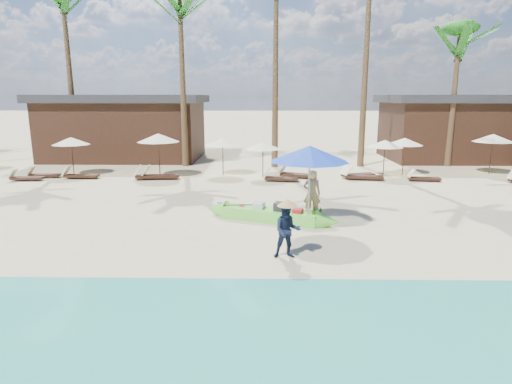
{
  "coord_description": "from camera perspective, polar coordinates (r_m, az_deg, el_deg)",
  "views": [
    {
      "loc": [
        1.47,
        -11.85,
        4.19
      ],
      "look_at": [
        1.22,
        2.0,
        1.1
      ],
      "focal_mm": 30.0,
      "sensor_mm": 36.0,
      "label": 1
    }
  ],
  "objects": [
    {
      "name": "lounger_3_left",
      "position": [
        24.73,
        -28.44,
        1.76
      ],
      "size": [
        1.69,
        0.61,
        0.57
      ],
      "rotation": [
        0.0,
        0.0,
        0.06
      ],
      "color": "#372116",
      "rests_on": "ground"
    },
    {
      "name": "wet_sand_strip",
      "position": [
        8.16,
        -10.03,
        -18.5
      ],
      "size": [
        240.0,
        4.5,
        0.01
      ],
      "primitive_type": "cube",
      "color": "tan",
      "rests_on": "ground"
    },
    {
      "name": "resort_parasol_4",
      "position": [
        23.28,
        -12.91,
        7.06
      ],
      "size": [
        2.23,
        2.23,
        2.3
      ],
      "color": "#372116",
      "rests_on": "ground"
    },
    {
      "name": "ground",
      "position": [
        12.65,
        -5.75,
        -6.81
      ],
      "size": [
        240.0,
        240.0,
        0.0
      ],
      "primitive_type": "plane",
      "color": "beige",
      "rests_on": "ground"
    },
    {
      "name": "resort_parasol_7",
      "position": [
        23.68,
        16.83,
        6.19
      ],
      "size": [
        1.9,
        1.9,
        1.96
      ],
      "color": "#372116",
      "rests_on": "ground"
    },
    {
      "name": "palm_4",
      "position": [
        26.4,
        2.7,
        24.08
      ],
      "size": [
        2.08,
        2.08,
        11.7
      ],
      "color": "brown",
      "rests_on": "ground"
    },
    {
      "name": "blue_umbrella",
      "position": [
        13.59,
        7.18,
        5.08
      ],
      "size": [
        2.5,
        2.5,
        2.7
      ],
      "color": "#99999E",
      "rests_on": "ground"
    },
    {
      "name": "resort_parasol_8",
      "position": [
        24.71,
        19.21,
        6.38
      ],
      "size": [
        1.95,
        1.95,
        2.01
      ],
      "color": "#372116",
      "rests_on": "ground"
    },
    {
      "name": "lounger_8_left",
      "position": [
        23.23,
        21.25,
        1.81
      ],
      "size": [
        1.66,
        0.64,
        0.55
      ],
      "rotation": [
        0.0,
        0.0,
        -0.09
      ],
      "color": "#372116",
      "rests_on": "ground"
    },
    {
      "name": "lounger_6_right",
      "position": [
        22.65,
        5.3,
        2.45
      ],
      "size": [
        2.02,
        1.16,
        0.66
      ],
      "rotation": [
        0.0,
        0.0,
        -0.31
      ],
      "color": "#372116",
      "rests_on": "ground"
    },
    {
      "name": "resort_parasol_6",
      "position": [
        22.34,
        0.93,
        6.2
      ],
      "size": [
        1.83,
        1.83,
        1.88
      ],
      "color": "#372116",
      "rests_on": "ground"
    },
    {
      "name": "lounger_5_left",
      "position": [
        22.71,
        -12.85,
        2.2
      ],
      "size": [
        1.91,
        0.64,
        0.64
      ],
      "rotation": [
        0.0,
        0.0,
        0.03
      ],
      "color": "#372116",
      "rests_on": "ground"
    },
    {
      "name": "tourist",
      "position": [
        15.16,
        7.46,
        -0.23
      ],
      "size": [
        0.64,
        0.44,
        1.71
      ],
      "primitive_type": "imported",
      "rotation": [
        0.0,
        0.0,
        3.09
      ],
      "color": "tan",
      "rests_on": "ground"
    },
    {
      "name": "vendor_green",
      "position": [
        11.32,
        4.18,
        -5.18
      ],
      "size": [
        0.74,
        0.59,
        1.48
      ],
      "primitive_type": "imported",
      "rotation": [
        0.0,
        0.0,
        0.05
      ],
      "color": "#151E3A",
      "rests_on": "ground"
    },
    {
      "name": "pavilion_west",
      "position": [
        30.9,
        -17.01,
        8.35
      ],
      "size": [
        10.8,
        6.6,
        4.3
      ],
      "color": "#372116",
      "rests_on": "ground"
    },
    {
      "name": "lounger_7_right",
      "position": [
        22.66,
        13.95,
        2.14
      ],
      "size": [
        2.01,
        0.89,
        0.66
      ],
      "rotation": [
        0.0,
        0.0,
        -0.16
      ],
      "color": "#372116",
      "rests_on": "ground"
    },
    {
      "name": "lounger_3_right",
      "position": [
        25.22,
        -26.6,
        2.12
      ],
      "size": [
        1.65,
        0.6,
        0.55
      ],
      "rotation": [
        0.0,
        0.0,
        0.06
      ],
      "color": "#372116",
      "rests_on": "ground"
    },
    {
      "name": "resort_parasol_5",
      "position": [
        23.23,
        -4.47,
        6.7
      ],
      "size": [
        1.96,
        1.96,
        2.01
      ],
      "color": "#372116",
      "rests_on": "ground"
    },
    {
      "name": "lounger_6_left",
      "position": [
        21.62,
        3.09,
        1.95
      ],
      "size": [
        1.83,
        0.79,
        0.6
      ],
      "rotation": [
        0.0,
        0.0,
        -0.14
      ],
      "color": "#372116",
      "rests_on": "ground"
    },
    {
      "name": "palm_2",
      "position": [
        29.86,
        -24.25,
        21.18
      ],
      "size": [
        2.08,
        2.08,
        11.33
      ],
      "color": "brown",
      "rests_on": "ground"
    },
    {
      "name": "green_canoe",
      "position": [
        14.73,
        1.84,
        -3.0
      ],
      "size": [
        5.16,
        2.22,
        0.68
      ],
      "rotation": [
        0.0,
        0.0,
        -0.36
      ],
      "color": "#68E545",
      "rests_on": "ground"
    },
    {
      "name": "pavilion_east",
      "position": [
        31.97,
        24.34,
        7.92
      ],
      "size": [
        8.8,
        6.6,
        4.3
      ],
      "color": "#372116",
      "rests_on": "ground"
    },
    {
      "name": "resort_parasol_3",
      "position": [
        25.34,
        -23.45,
        6.26
      ],
      "size": [
        1.99,
        1.99,
        2.04
      ],
      "color": "#372116",
      "rests_on": "ground"
    },
    {
      "name": "lounger_7_left",
      "position": [
        23.12,
        13.16,
        2.36
      ],
      "size": [
        1.93,
        1.14,
        0.63
      ],
      "rotation": [
        0.0,
        0.0,
        0.33
      ],
      "color": "#372116",
      "rests_on": "ground"
    },
    {
      "name": "resort_parasol_9",
      "position": [
        26.8,
        29.06,
        6.31
      ],
      "size": [
        2.14,
        2.14,
        2.2
      ],
      "color": "#372116",
      "rests_on": "ground"
    },
    {
      "name": "lounger_4_right",
      "position": [
        22.75,
        -13.82,
        2.19
      ],
      "size": [
        2.04,
        0.95,
        0.67
      ],
      "rotation": [
        0.0,
        0.0,
        0.18
      ],
      "color": "#372116",
      "rests_on": "ground"
    },
    {
      "name": "palm_6",
      "position": [
        28.85,
        25.42,
        17.13
      ],
      "size": [
        2.08,
        2.08,
        8.51
      ],
      "color": "brown",
      "rests_on": "ground"
    },
    {
      "name": "lounger_4_left",
      "position": [
        24.16,
        -22.52,
        2.14
      ],
      "size": [
        1.82,
        0.6,
        0.61
      ],
      "rotation": [
        0.0,
        0.0,
        0.03
      ],
      "color": "#372116",
      "rests_on": "ground"
    },
    {
      "name": "palm_3",
      "position": [
        26.92,
        -10.05,
        21.8
      ],
      "size": [
        2.08,
        2.08,
        10.52
      ],
      "color": "brown",
      "rests_on": "ground"
    }
  ]
}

